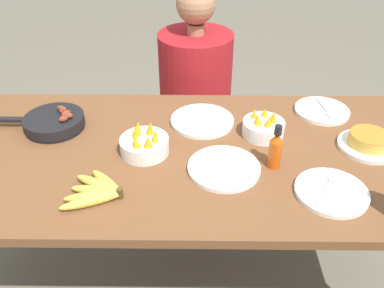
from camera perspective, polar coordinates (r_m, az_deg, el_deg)
ground_plane at (r=2.04m, az=-0.00°, el=-18.29°), size 14.00×14.00×0.00m
dining_table at (r=1.56m, az=-0.00°, el=-3.76°), size 1.77×0.87×0.75m
banana_bunch at (r=1.34m, az=-13.08°, el=-6.46°), size 0.20×0.21×0.04m
skillet at (r=1.71m, az=-18.87°, el=2.95°), size 0.40×0.24×0.08m
frittata_plate_center at (r=1.64m, az=23.51°, el=0.24°), size 0.22×0.22×0.06m
empty_plate_near_front at (r=1.67m, az=1.45°, el=3.29°), size 0.26×0.26×0.02m
empty_plate_far_left at (r=1.82m, az=17.76°, el=4.48°), size 0.23×0.23×0.02m
empty_plate_far_right at (r=1.41m, az=4.50°, el=-3.39°), size 0.25×0.25×0.02m
empty_plate_mid_edge at (r=1.39m, az=18.97°, el=-6.38°), size 0.24×0.24×0.02m
fruit_bowl_mango at (r=1.49m, az=-6.70°, el=0.03°), size 0.18×0.18×0.11m
fruit_bowl_citrus at (r=1.60m, az=10.00°, el=2.40°), size 0.16×0.16×0.11m
hot_sauce_bottle at (r=1.42m, az=11.64°, el=-0.71°), size 0.05×0.05×0.17m
person_figure at (r=2.25m, az=0.46°, el=4.02°), size 0.42×0.42×1.18m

